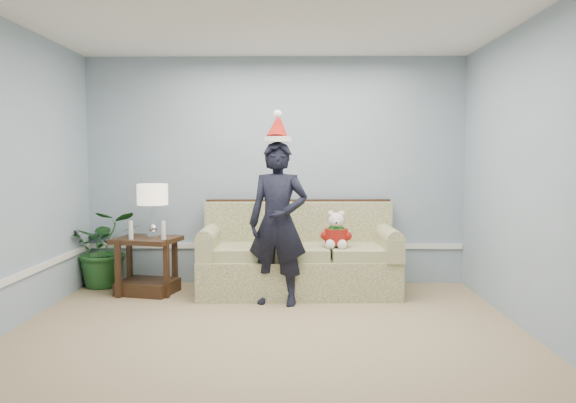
# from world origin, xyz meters

# --- Properties ---
(room_shell) EXTENTS (4.54, 5.04, 2.74)m
(room_shell) POSITION_xyz_m (0.00, 0.00, 1.35)
(room_shell) COLOR tan
(room_shell) RESTS_ON ground
(wainscot_trim) EXTENTS (4.49, 4.99, 0.06)m
(wainscot_trim) POSITION_xyz_m (-1.18, 1.18, 0.45)
(wainscot_trim) COLOR white
(wainscot_trim) RESTS_ON room_shell
(sofa) EXTENTS (2.20, 0.99, 1.02)m
(sofa) POSITION_xyz_m (0.27, 2.05, 0.36)
(sofa) COLOR #4E602D
(sofa) RESTS_ON room_shell
(side_table) EXTENTS (0.76, 0.68, 0.63)m
(side_table) POSITION_xyz_m (-1.41, 1.94, 0.24)
(side_table) COLOR #3B2415
(side_table) RESTS_ON room_shell
(table_lamp) EXTENTS (0.33, 0.33, 0.59)m
(table_lamp) POSITION_xyz_m (-1.33, 1.93, 1.08)
(table_lamp) COLOR silver
(table_lamp) RESTS_ON side_table
(candle_pair) EXTENTS (0.40, 0.05, 0.20)m
(candle_pair) POSITION_xyz_m (-1.36, 1.79, 0.72)
(candle_pair) COLOR silver
(candle_pair) RESTS_ON side_table
(houseplant) EXTENTS (0.97, 0.89, 0.90)m
(houseplant) POSITION_xyz_m (-1.99, 2.28, 0.45)
(houseplant) COLOR #215623
(houseplant) RESTS_ON room_shell
(man) EXTENTS (0.68, 0.51, 1.68)m
(man) POSITION_xyz_m (0.06, 1.51, 0.84)
(man) COLOR black
(man) RESTS_ON room_shell
(santa_hat) EXTENTS (0.32, 0.35, 0.33)m
(santa_hat) POSITION_xyz_m (0.06, 1.52, 1.81)
(santa_hat) COLOR white
(santa_hat) RESTS_ON man
(teddy_bear) EXTENTS (0.26, 0.29, 0.41)m
(teddy_bear) POSITION_xyz_m (0.68, 1.85, 0.68)
(teddy_bear) COLOR white
(teddy_bear) RESTS_ON sofa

